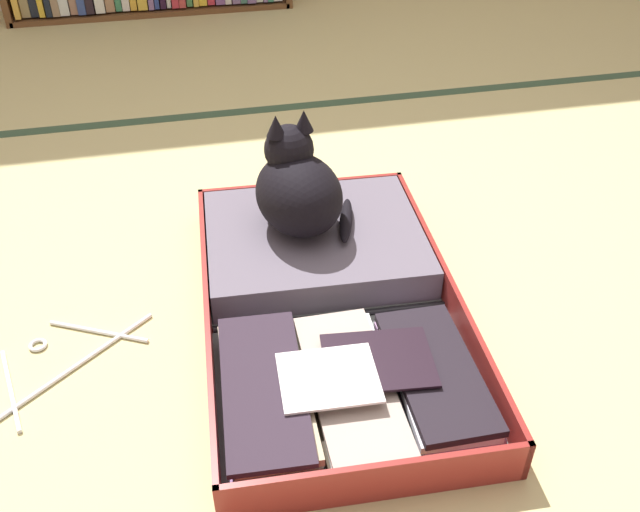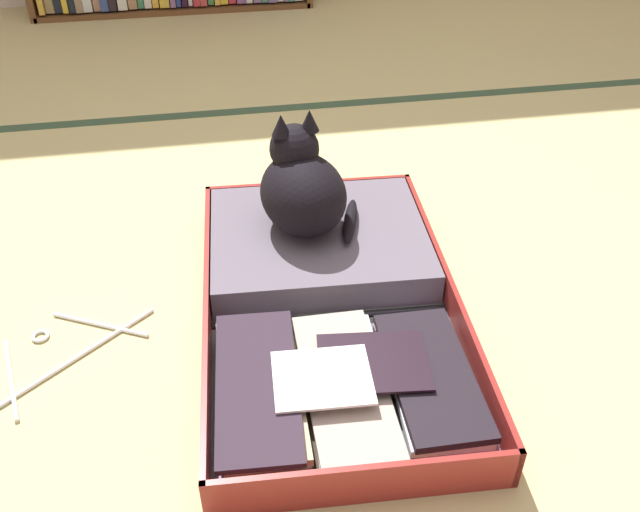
{
  "view_description": "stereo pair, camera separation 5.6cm",
  "coord_description": "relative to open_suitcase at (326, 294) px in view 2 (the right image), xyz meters",
  "views": [
    {
      "loc": [
        -0.29,
        -1.27,
        1.12
      ],
      "look_at": [
        -0.02,
        -0.07,
        0.18
      ],
      "focal_mm": 39.32,
      "sensor_mm": 36.0,
      "label": 1
    },
    {
      "loc": [
        -0.23,
        -1.28,
        1.12
      ],
      "look_at": [
        -0.02,
        -0.07,
        0.18
      ],
      "focal_mm": 39.32,
      "sensor_mm": 36.0,
      "label": 2
    }
  ],
  "objects": [
    {
      "name": "black_cat",
      "position": [
        -0.02,
        0.22,
        0.16
      ],
      "size": [
        0.29,
        0.29,
        0.29
      ],
      "color": "black",
      "rests_on": "open_suitcase"
    },
    {
      "name": "open_suitcase",
      "position": [
        0.0,
        0.0,
        0.0
      ],
      "size": [
        0.62,
        0.99,
        0.1
      ],
      "color": "maroon",
      "rests_on": "ground_plane"
    },
    {
      "name": "ground_plane",
      "position": [
        0.0,
        0.04,
        -0.04
      ],
      "size": [
        10.0,
        10.0,
        0.0
      ],
      "primitive_type": "plane",
      "color": "tan"
    },
    {
      "name": "clothes_hanger",
      "position": [
        -0.61,
        -0.05,
        -0.04
      ],
      "size": [
        0.36,
        0.32,
        0.01
      ],
      "color": "silver",
      "rests_on": "ground_plane"
    },
    {
      "name": "tatami_border",
      "position": [
        0.0,
        1.1,
        -0.04
      ],
      "size": [
        4.8,
        0.05,
        0.0
      ],
      "color": "#334B34",
      "rests_on": "ground_plane"
    }
  ]
}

